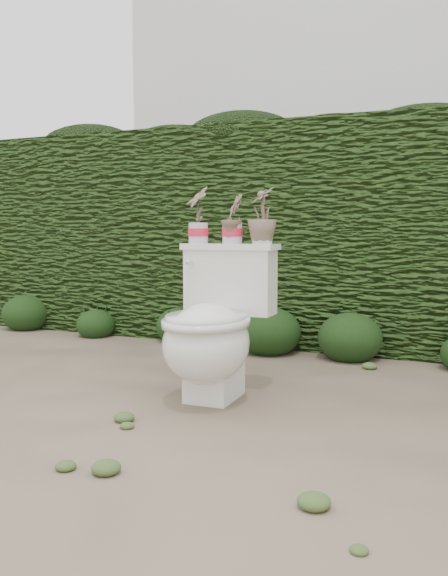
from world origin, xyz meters
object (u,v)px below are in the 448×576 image
at_px(potted_plant_left, 198,216).
at_px(potted_plant_right, 262,217).
at_px(toilet, 213,330).
at_px(potted_plant_center, 232,220).

bearing_deg(potted_plant_left, potted_plant_right, 44.34).
bearing_deg(toilet, potted_plant_right, 53.74).
distance_m(potted_plant_left, potted_plant_right, 0.36).
bearing_deg(potted_plant_left, toilet, -8.13).
height_order(toilet, potted_plant_right, potted_plant_right).
distance_m(toilet, potted_plant_left, 0.64).
bearing_deg(potted_plant_center, potted_plant_left, 86.42).
distance_m(toilet, potted_plant_center, 0.59).
xyz_separation_m(potted_plant_left, potted_plant_right, (0.36, 0.02, -0.01)).
xyz_separation_m(potted_plant_center, potted_plant_right, (0.16, 0.01, 0.01)).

